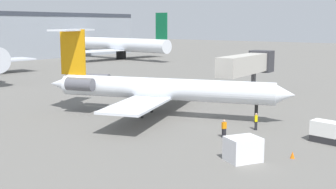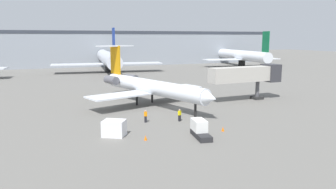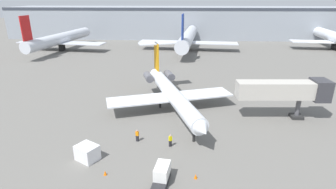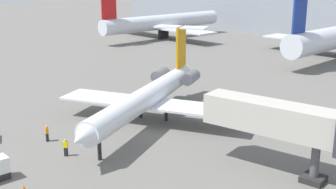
{
  "view_description": "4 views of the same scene",
  "coord_description": "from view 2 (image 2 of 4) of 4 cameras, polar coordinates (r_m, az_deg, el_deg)",
  "views": [
    {
      "loc": [
        -40.51,
        -26.79,
        10.36
      ],
      "look_at": [
        0.34,
        3.48,
        2.09
      ],
      "focal_mm": 46.76,
      "sensor_mm": 36.0,
      "label": 1
    },
    {
      "loc": [
        -18.72,
        -48.54,
        11.23
      ],
      "look_at": [
        0.01,
        -0.17,
        2.17
      ],
      "focal_mm": 35.15,
      "sensor_mm": 36.0,
      "label": 2
    },
    {
      "loc": [
        -0.24,
        -38.81,
        18.29
      ],
      "look_at": [
        -2.49,
        0.65,
        3.67
      ],
      "focal_mm": 28.52,
      "sensor_mm": 36.0,
      "label": 3
    },
    {
      "loc": [
        29.73,
        -31.37,
        16.46
      ],
      "look_at": [
        0.53,
        3.35,
        3.73
      ],
      "focal_mm": 46.65,
      "sensor_mm": 36.0,
      "label": 4
    }
  ],
  "objects": [
    {
      "name": "cargo_container_uld",
      "position": [
        38.44,
        -9.32,
        -5.78
      ],
      "size": [
        3.14,
        2.96,
        1.85
      ],
      "color": "silver",
      "rests_on": "ground_plane"
    },
    {
      "name": "traffic_cone_mid",
      "position": [
        36.69,
        -3.92,
        -7.49
      ],
      "size": [
        0.36,
        0.36,
        0.55
      ],
      "color": "orange",
      "rests_on": "ground_plane"
    },
    {
      "name": "regional_jet",
      "position": [
        55.16,
        -3.55,
        1.55
      ],
      "size": [
        21.54,
        27.95,
        9.7
      ],
      "color": "silver",
      "rests_on": "ground_plane"
    },
    {
      "name": "jet_bridge",
      "position": [
        60.8,
        13.96,
        3.39
      ],
      "size": [
        14.11,
        3.67,
        6.34
      ],
      "color": "#B7B2A8",
      "rests_on": "ground_plane"
    },
    {
      "name": "ground_crew_marshaller",
      "position": [
        44.5,
        2.02,
        -3.58
      ],
      "size": [
        0.48,
        0.43,
        1.69
      ],
      "color": "black",
      "rests_on": "ground_plane"
    },
    {
      "name": "ground_crew_loader",
      "position": [
        43.98,
        -3.91,
        -3.76
      ],
      "size": [
        0.47,
        0.39,
        1.69
      ],
      "color": "black",
      "rests_on": "ground_plane"
    },
    {
      "name": "ground_plane",
      "position": [
        53.23,
        -0.07,
        -2.32
      ],
      "size": [
        400.0,
        400.0,
        0.1
      ],
      "primitive_type": "cube",
      "color": "#66635E"
    },
    {
      "name": "parked_airliner_west_mid",
      "position": [
        107.42,
        -10.4,
        6.12
      ],
      "size": [
        35.2,
        41.62,
        13.66
      ],
      "color": "silver",
      "rests_on": "ground_plane"
    },
    {
      "name": "terminal_building",
      "position": [
        139.75,
        -13.58,
        7.84
      ],
      "size": [
        158.6,
        22.67,
        13.68
      ],
      "color": "#8C939E",
      "rests_on": "ground_plane"
    },
    {
      "name": "traffic_cone_near",
      "position": [
        40.51,
        9.51,
        -5.92
      ],
      "size": [
        0.36,
        0.36,
        0.55
      ],
      "color": "orange",
      "rests_on": "ground_plane"
    },
    {
      "name": "parked_airliner_centre",
      "position": [
        131.38,
        12.76,
        6.6
      ],
      "size": [
        30.95,
        36.53,
        13.2
      ],
      "color": "silver",
      "rests_on": "ground_plane"
    },
    {
      "name": "baggage_tug_lead",
      "position": [
        37.93,
        5.55,
        -6.04
      ],
      "size": [
        1.97,
        4.16,
        1.9
      ],
      "color": "#262628",
      "rests_on": "ground_plane"
    }
  ]
}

